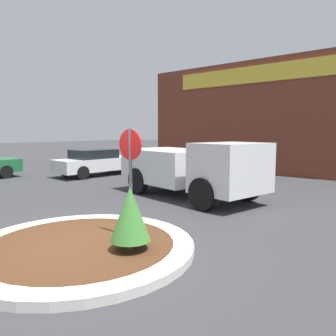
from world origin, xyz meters
The scene contains 7 objects.
ground_plane centered at (0.00, 0.00, 0.00)m, with size 120.00×120.00×0.00m, color #38383A.
traffic_island centered at (0.00, 0.00, 0.08)m, with size 4.49×4.49×0.16m.
stop_sign centered at (0.47, 0.93, 1.65)m, with size 0.63×0.07×2.42m.
island_shrub centered at (1.01, 0.40, 0.85)m, with size 0.76×0.76×1.19m.
utility_truck centered at (-1.45, 5.65, 1.08)m, with size 5.78×3.20×1.99m.
storefront_building centered at (-2.47, 16.26, 3.11)m, with size 14.76×6.07×6.22m.
parked_sedan_white centered at (-8.73, 7.14, 0.72)m, with size 2.01×4.67×1.39m.
Camera 1 is at (5.36, -3.66, 2.37)m, focal length 35.00 mm.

